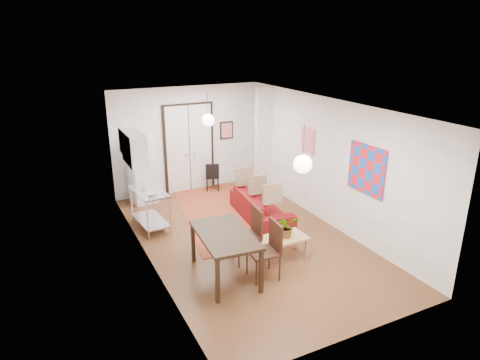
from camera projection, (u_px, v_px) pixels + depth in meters
name	position (u px, v px, depth m)	size (l,w,h in m)	color
floor	(246.00, 239.00, 9.27)	(7.00, 7.00, 0.00)	brown
ceiling	(246.00, 105.00, 8.32)	(4.20, 7.00, 0.02)	white
wall_back	(188.00, 139.00, 11.76)	(4.20, 0.02, 2.90)	white
wall_front	(362.00, 249.00, 5.83)	(4.20, 0.02, 2.90)	white
wall_left	(145.00, 192.00, 7.92)	(0.02, 7.00, 2.90)	white
wall_right	(328.00, 163.00, 9.67)	(0.02, 7.00, 2.90)	white
double_doors	(189.00, 149.00, 11.81)	(1.44, 0.06, 2.50)	white
stub_partition	(264.00, 140.00, 11.73)	(0.50, 0.10, 2.90)	white
wall_cabinet	(134.00, 148.00, 9.12)	(0.35, 1.00, 0.70)	white
painting_popart	(367.00, 169.00, 8.54)	(0.05, 1.00, 1.00)	red
painting_abstract	(308.00, 140.00, 10.23)	(0.05, 0.50, 0.60)	beige
poster_back	(227.00, 130.00, 12.17)	(0.40, 0.03, 0.50)	red
print_left	(122.00, 142.00, 9.46)	(0.03, 0.44, 0.54)	#A77345
pendant_back	(208.00, 120.00, 10.23)	(0.30, 0.30, 0.80)	white
pendant_front	(303.00, 164.00, 6.84)	(0.30, 0.30, 0.80)	white
kilim_rug	(217.00, 212.00, 10.63)	(1.64, 4.38, 0.01)	#AB402A
sofa	(261.00, 206.00, 10.20)	(0.84, 2.16, 0.63)	maroon
coffee_table	(282.00, 240.00, 8.38)	(1.01, 0.58, 0.44)	tan
potted_plant	(287.00, 227.00, 8.33)	(0.34, 0.39, 0.43)	#306A30
kitchen_counter	(150.00, 204.00, 9.65)	(0.68, 1.22, 0.90)	silver
bowl	(152.00, 194.00, 9.28)	(0.21, 0.21, 0.05)	silver
soap_bottle	(143.00, 184.00, 9.70)	(0.09, 0.08, 0.19)	#5086AD
fridge	(142.00, 170.00, 11.06)	(0.62, 0.62, 1.75)	white
dining_table	(225.00, 238.00, 7.62)	(1.01, 1.63, 0.87)	black
dining_chair_near	(243.00, 229.00, 8.31)	(0.55, 0.75, 1.07)	#351910
dining_chair_far	(261.00, 244.00, 7.72)	(0.55, 0.75, 1.07)	#351910
black_side_chair	(211.00, 173.00, 12.08)	(0.48, 0.50, 0.81)	black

